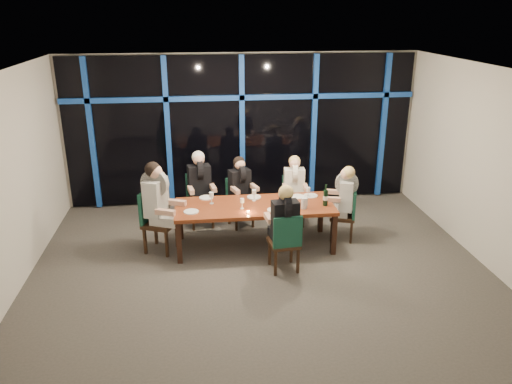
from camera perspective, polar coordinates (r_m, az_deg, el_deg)
room at (r=7.04m, az=0.59°, el=5.76°), size 7.04×7.00×3.02m
window_wall at (r=9.98m, az=-1.56°, el=7.34°), size 6.86×0.43×2.94m
dining_table at (r=8.22m, az=-0.17°, el=-1.92°), size 2.60×1.00×0.75m
chair_far_left at (r=9.20m, az=-6.47°, el=-0.54°), size 0.52×0.52×0.96m
chair_far_mid at (r=9.15m, az=-1.97°, el=-0.78°), size 0.53×0.53×0.90m
chair_far_right at (r=9.25m, az=4.30°, el=-0.61°), size 0.45×0.45×0.89m
chair_end_left at (r=8.31m, az=-11.52°, el=-2.86°), size 0.63×0.63×1.04m
chair_end_right at (r=8.70m, az=10.40°, el=-2.27°), size 0.53×0.53×0.90m
chair_near_mid at (r=7.51m, az=3.39°, el=-5.50°), size 0.48×0.48×0.95m
diner_far_left at (r=8.99m, az=-6.47°, el=1.56°), size 0.52×0.64×0.94m
diner_far_mid at (r=8.96m, az=-1.80°, el=1.19°), size 0.54×0.61×0.87m
diner_far_right at (r=9.06m, az=4.40°, el=1.31°), size 0.46×0.57×0.87m
diner_end_left at (r=8.12m, az=-11.16°, el=-0.26°), size 0.71×0.65×1.01m
diner_end_right at (r=8.57m, az=10.05°, el=-0.01°), size 0.61×0.53×0.88m
diner_near_mid at (r=7.42m, az=3.28°, el=-2.63°), size 0.50×0.61×0.92m
plate_far_left at (r=8.52m, az=-5.72°, el=-0.65°), size 0.24×0.24×0.01m
plate_far_mid at (r=8.51m, az=-0.23°, el=-0.57°), size 0.24×0.24×0.01m
plate_far_right at (r=8.56m, az=4.76°, el=-0.52°), size 0.24×0.24×0.01m
plate_end_left at (r=7.98m, az=-7.42°, el=-2.24°), size 0.24×0.24×0.01m
plate_end_right at (r=8.62m, az=6.26°, el=-0.42°), size 0.24×0.24×0.01m
plate_near_mid at (r=7.98m, az=2.15°, el=-2.06°), size 0.24×0.24×0.01m
wine_bottle at (r=8.21m, az=7.95°, el=-0.62°), size 0.08×0.08×0.36m
water_pitcher at (r=8.06m, az=5.51°, el=-1.28°), size 0.11×0.10×0.18m
tea_light at (r=7.89m, az=-0.90°, el=-2.27°), size 0.04×0.04×0.03m
wine_glass_a at (r=8.00m, az=-1.60°, el=-1.07°), size 0.07×0.07×0.17m
wine_glass_b at (r=8.33m, az=-0.22°, el=-0.09°), size 0.07×0.07×0.19m
wine_glass_c at (r=8.16m, az=3.12°, el=-0.64°), size 0.07×0.07×0.18m
wine_glass_d at (r=8.23m, az=-5.12°, el=-0.39°), size 0.08×0.08×0.20m
wine_glass_e at (r=8.52m, az=5.99°, el=0.20°), size 0.07×0.07×0.17m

